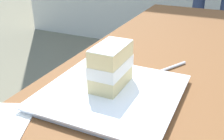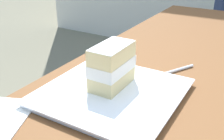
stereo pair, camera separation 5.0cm
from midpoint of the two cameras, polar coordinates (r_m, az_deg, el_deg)
The scene contains 3 objects.
dessert_plate at distance 0.60m, azimuth 2.40°, elevation -4.92°, with size 0.29×0.29×0.02m.
cake_slice at distance 0.60m, azimuth 2.39°, elevation 0.83°, with size 0.11×0.07×0.10m.
dessert_fork at distance 0.72m, azimuth 13.18°, elevation -0.76°, with size 0.16×0.10×0.01m.
Camera 2 is at (-0.62, 0.06, 1.07)m, focal length 43.34 mm.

